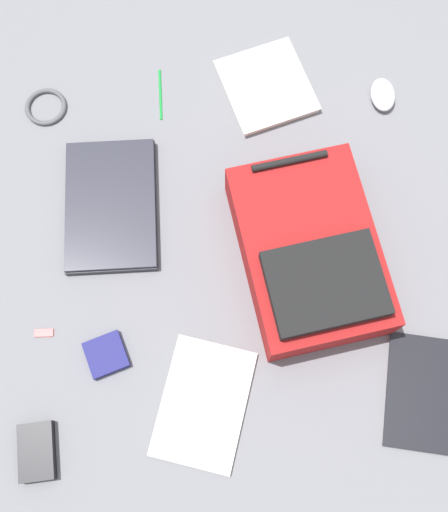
# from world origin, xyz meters

# --- Properties ---
(ground_plane) EXTENTS (3.50, 3.50, 0.00)m
(ground_plane) POSITION_xyz_m (0.00, 0.00, 0.00)
(ground_plane) COLOR slate
(backpack) EXTENTS (0.35, 0.48, 0.16)m
(backpack) POSITION_xyz_m (0.16, -0.06, 0.07)
(backpack) COLOR maroon
(backpack) RESTS_ON ground_plane
(laptop) EXTENTS (0.24, 0.35, 0.03)m
(laptop) POSITION_xyz_m (-0.30, 0.13, 0.02)
(laptop) COLOR #24242C
(laptop) RESTS_ON ground_plane
(book_comic) EXTENTS (0.27, 0.32, 0.01)m
(book_comic) POSITION_xyz_m (-0.12, -0.37, 0.01)
(book_comic) COLOR silver
(book_comic) RESTS_ON ground_plane
(book_red) EXTENTS (0.24, 0.29, 0.02)m
(book_red) POSITION_xyz_m (0.39, -0.40, 0.01)
(book_red) COLOR silver
(book_red) RESTS_ON ground_plane
(book_manual) EXTENTS (0.27, 0.28, 0.02)m
(book_manual) POSITION_xyz_m (0.12, 0.42, 0.01)
(book_manual) COLOR silver
(book_manual) RESTS_ON ground_plane
(computer_mouse) EXTENTS (0.07, 0.10, 0.04)m
(computer_mouse) POSITION_xyz_m (0.42, 0.37, 0.02)
(computer_mouse) COLOR silver
(computer_mouse) RESTS_ON ground_plane
(cable_coil) EXTENTS (0.11, 0.11, 0.01)m
(cable_coil) POSITION_xyz_m (-0.46, 0.42, 0.01)
(cable_coil) COLOR #4C4C51
(cable_coil) RESTS_ON ground_plane
(power_brick) EXTENTS (0.08, 0.13, 0.03)m
(power_brick) POSITION_xyz_m (-0.49, -0.44, 0.02)
(power_brick) COLOR black
(power_brick) RESTS_ON ground_plane
(pen_black) EXTENTS (0.01, 0.15, 0.01)m
(pen_black) POSITION_xyz_m (-0.16, 0.43, 0.00)
(pen_black) COLOR #198C33
(pen_black) RESTS_ON ground_plane
(earbud_pouch) EXTENTS (0.11, 0.11, 0.02)m
(earbud_pouch) POSITION_xyz_m (-0.33, -0.24, 0.01)
(earbud_pouch) COLOR navy
(earbud_pouch) RESTS_ON ground_plane
(usb_stick) EXTENTS (0.05, 0.02, 0.01)m
(usb_stick) POSITION_xyz_m (-0.48, -0.17, 0.00)
(usb_stick) COLOR #B21919
(usb_stick) RESTS_ON ground_plane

